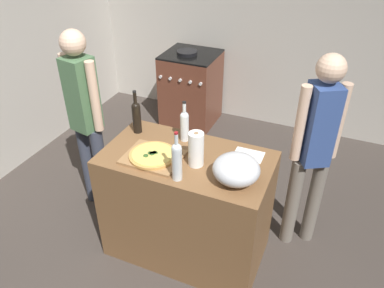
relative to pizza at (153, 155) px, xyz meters
The scene contains 15 objects.
ground_plane 1.37m from the pizza, 85.33° to the left, with size 4.69×3.64×0.02m, color #3F3833.
kitchen_wall_rear 2.55m from the pizza, 88.23° to the left, with size 4.69×0.10×2.60m, color #BCB7AD.
kitchen_wall_left 2.26m from the pizza, 154.67° to the left, with size 0.10×3.64×2.60m, color #BCB7AD.
counter 0.55m from the pizza, 27.77° to the left, with size 1.22×0.67×0.94m, color brown.
cutting_board 0.02m from the pizza, 18.41° to the left, with size 0.40×0.32×0.02m, color #9E7247.
pizza is the anchor object (origin of this frame).
mixing_bowl 0.62m from the pizza, ahead, with size 0.31×0.31×0.19m.
paper_towel_roll 0.32m from the pizza, 10.57° to the left, with size 0.11×0.11×0.25m.
wine_bottle_dark 0.35m from the pizza, 71.55° to the left, with size 0.06×0.06×0.32m.
wine_bottle_amber 0.31m from the pizza, 28.60° to the right, with size 0.07×0.07×0.36m.
wine_bottle_clear 0.41m from the pizza, 135.63° to the left, with size 0.07×0.07×0.35m.
recipe_sheet 0.68m from the pizza, 26.69° to the left, with size 0.21×0.15×0.00m, color white.
stove 2.27m from the pizza, 106.41° to the left, with size 0.64×0.64×0.95m.
person_in_stripes 0.86m from the pizza, 158.96° to the left, with size 0.37×0.24×1.67m.
person_in_red 1.19m from the pizza, 29.61° to the left, with size 0.32×0.27×1.66m.
Camera 1 is at (1.04, -1.34, 2.49)m, focal length 35.58 mm.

